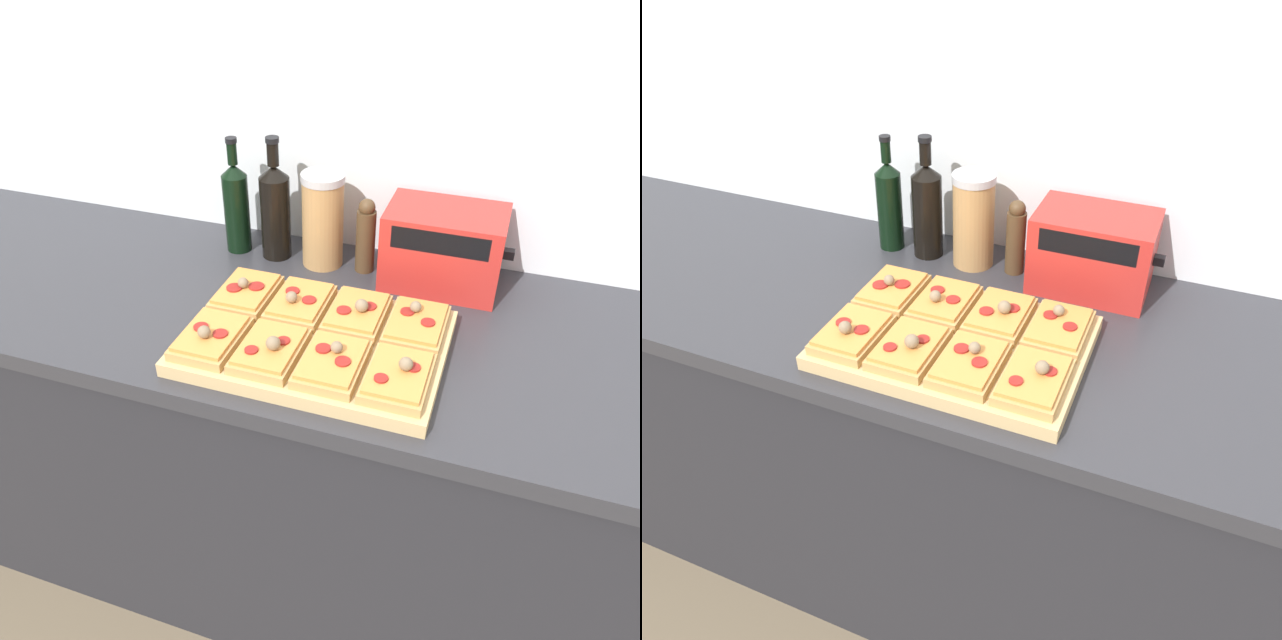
% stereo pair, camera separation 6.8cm
% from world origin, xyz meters
% --- Properties ---
extents(wall_back, '(6.00, 0.06, 2.50)m').
position_xyz_m(wall_back, '(0.00, 0.67, 1.25)').
color(wall_back, silver).
rests_on(wall_back, ground_plane).
extents(kitchen_counter, '(2.63, 0.67, 0.92)m').
position_xyz_m(kitchen_counter, '(0.00, 0.32, 0.46)').
color(kitchen_counter, '#232328').
rests_on(kitchen_counter, ground_plane).
extents(cutting_board, '(0.52, 0.36, 0.03)m').
position_xyz_m(cutting_board, '(0.04, 0.20, 0.93)').
color(cutting_board, tan).
rests_on(cutting_board, kitchen_counter).
extents(pizza_slice_back_left, '(0.11, 0.16, 0.05)m').
position_xyz_m(pizza_slice_back_left, '(-0.15, 0.29, 0.96)').
color(pizza_slice_back_left, tan).
rests_on(pizza_slice_back_left, cutting_board).
extents(pizza_slice_back_midleft, '(0.11, 0.16, 0.05)m').
position_xyz_m(pizza_slice_back_midleft, '(-0.02, 0.29, 0.96)').
color(pizza_slice_back_midleft, tan).
rests_on(pizza_slice_back_midleft, cutting_board).
extents(pizza_slice_back_midright, '(0.11, 0.16, 0.06)m').
position_xyz_m(pizza_slice_back_midright, '(0.10, 0.29, 0.96)').
color(pizza_slice_back_midright, tan).
rests_on(pizza_slice_back_midright, cutting_board).
extents(pizza_slice_back_right, '(0.11, 0.16, 0.05)m').
position_xyz_m(pizza_slice_back_right, '(0.23, 0.29, 0.96)').
color(pizza_slice_back_right, tan).
rests_on(pizza_slice_back_right, cutting_board).
extents(pizza_slice_front_left, '(0.11, 0.16, 0.05)m').
position_xyz_m(pizza_slice_front_left, '(-0.15, 0.12, 0.96)').
color(pizza_slice_front_left, tan).
rests_on(pizza_slice_front_left, cutting_board).
extents(pizza_slice_front_midleft, '(0.11, 0.16, 0.06)m').
position_xyz_m(pizza_slice_front_midleft, '(-0.02, 0.12, 0.96)').
color(pizza_slice_front_midleft, tan).
rests_on(pizza_slice_front_midleft, cutting_board).
extents(pizza_slice_front_midright, '(0.11, 0.16, 0.05)m').
position_xyz_m(pizza_slice_front_midright, '(0.10, 0.12, 0.96)').
color(pizza_slice_front_midright, tan).
rests_on(pizza_slice_front_midright, cutting_board).
extents(pizza_slice_front_right, '(0.11, 0.16, 0.05)m').
position_xyz_m(pizza_slice_front_right, '(0.23, 0.12, 0.96)').
color(pizza_slice_front_right, tan).
rests_on(pizza_slice_front_right, cutting_board).
extents(olive_oil_bottle, '(0.06, 0.06, 0.29)m').
position_xyz_m(olive_oil_bottle, '(-0.28, 0.53, 1.04)').
color(olive_oil_bottle, black).
rests_on(olive_oil_bottle, kitchen_counter).
extents(wine_bottle, '(0.07, 0.07, 0.30)m').
position_xyz_m(wine_bottle, '(-0.18, 0.53, 1.04)').
color(wine_bottle, black).
rests_on(wine_bottle, kitchen_counter).
extents(grain_jar_tall, '(0.10, 0.10, 0.23)m').
position_xyz_m(grain_jar_tall, '(-0.05, 0.53, 1.04)').
color(grain_jar_tall, '#AD7F4C').
rests_on(grain_jar_tall, kitchen_counter).
extents(pepper_mill, '(0.05, 0.05, 0.18)m').
position_xyz_m(pepper_mill, '(0.05, 0.53, 1.01)').
color(pepper_mill, '#47331E').
rests_on(pepper_mill, kitchen_counter).
extents(toaster_oven, '(0.29, 0.17, 0.18)m').
position_xyz_m(toaster_oven, '(0.23, 0.53, 1.01)').
color(toaster_oven, red).
rests_on(toaster_oven, kitchen_counter).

